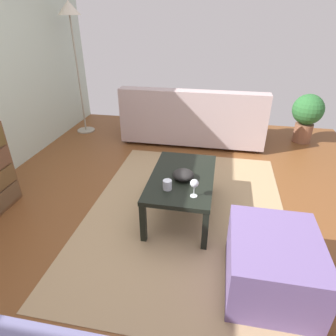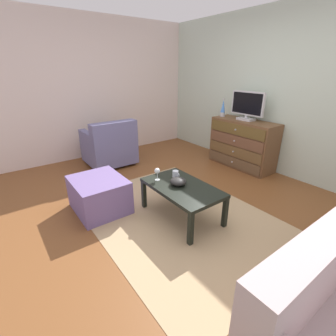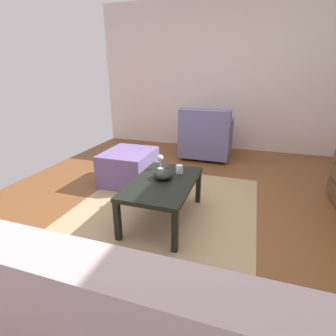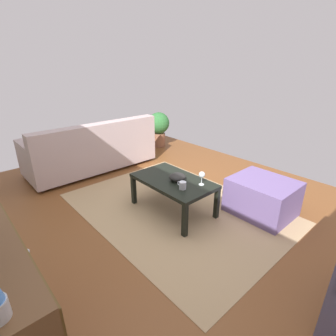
% 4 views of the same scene
% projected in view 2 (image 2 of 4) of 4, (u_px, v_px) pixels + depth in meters
% --- Properties ---
extents(ground_plane, '(5.89, 4.68, 0.05)m').
position_uv_depth(ground_plane, '(181.00, 207.00, 3.22)').
color(ground_plane, brown).
extents(wall_accent_rear, '(5.89, 0.12, 2.61)m').
position_uv_depth(wall_accent_rear, '(284.00, 94.00, 3.86)').
color(wall_accent_rear, beige).
rests_on(wall_accent_rear, ground_plane).
extents(wall_plain_left, '(0.12, 4.68, 2.61)m').
position_uv_depth(wall_plain_left, '(95.00, 89.00, 4.72)').
color(wall_plain_left, silver).
rests_on(wall_plain_left, ground_plane).
extents(area_rug, '(2.60, 1.90, 0.01)m').
position_uv_depth(area_rug, '(179.00, 217.00, 2.95)').
color(area_rug, tan).
rests_on(area_rug, ground_plane).
extents(dresser, '(1.18, 0.49, 0.85)m').
position_uv_depth(dresser, '(242.00, 144.00, 4.36)').
color(dresser, brown).
rests_on(dresser, ground_plane).
extents(tv, '(0.63, 0.18, 0.49)m').
position_uv_depth(tv, '(247.00, 105.00, 4.12)').
color(tv, silver).
rests_on(tv, dresser).
extents(lava_lamp, '(0.09, 0.09, 0.33)m').
position_uv_depth(lava_lamp, '(223.00, 109.00, 4.48)').
color(lava_lamp, '#B7B7BC').
rests_on(lava_lamp, dresser).
extents(coffee_table, '(0.97, 0.58, 0.41)m').
position_uv_depth(coffee_table, '(182.00, 190.00, 2.85)').
color(coffee_table, black).
rests_on(coffee_table, ground_plane).
extents(wine_glass, '(0.07, 0.07, 0.16)m').
position_uv_depth(wine_glass, '(157.00, 171.00, 2.94)').
color(wine_glass, silver).
rests_on(wine_glass, coffee_table).
extents(mug, '(0.11, 0.08, 0.08)m').
position_uv_depth(mug, '(176.00, 174.00, 3.04)').
color(mug, silver).
rests_on(mug, coffee_table).
extents(bowl_decorative, '(0.19, 0.19, 0.09)m').
position_uv_depth(bowl_decorative, '(178.00, 181.00, 2.84)').
color(bowl_decorative, black).
rests_on(bowl_decorative, coffee_table).
extents(armchair, '(0.80, 0.81, 0.85)m').
position_uv_depth(armchair, '(110.00, 146.00, 4.46)').
color(armchair, '#332319').
rests_on(armchair, ground_plane).
extents(ottoman, '(0.70, 0.60, 0.43)m').
position_uv_depth(ottoman, '(99.00, 195.00, 3.05)').
color(ottoman, slate).
rests_on(ottoman, ground_plane).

